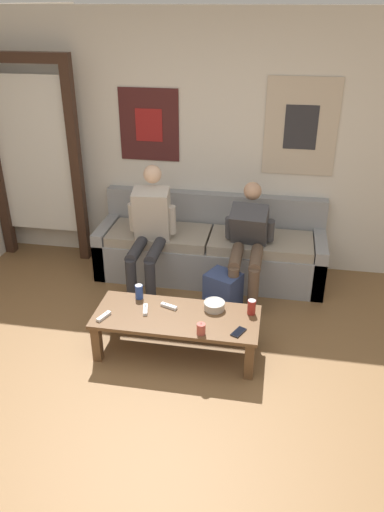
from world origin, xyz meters
name	(u,v)px	position (x,y,z in m)	size (l,w,h in m)	color
ground_plane	(156,425)	(0.00, 0.00, 0.00)	(18.00, 18.00, 0.00)	brown
wall_back	(212,146)	(0.00, 2.51, 1.28)	(10.00, 0.07, 2.55)	silver
door_frame	(34,150)	(-1.82, 2.30, 1.20)	(1.00, 0.10, 2.15)	#382319
couch	(210,250)	(0.06, 2.16, 0.28)	(2.30, 0.71, 0.80)	gray
coffee_table	(177,321)	(-0.02, 0.81, 0.30)	(1.32, 0.54, 0.35)	brown
person_seated_adult	(149,229)	(-0.48, 1.77, 0.65)	(0.47, 0.85, 1.21)	#2D2D33
person_seated_teen	(248,241)	(0.46, 1.80, 0.58)	(0.47, 0.95, 1.06)	brown
backpack	(222,296)	(0.27, 1.42, 0.20)	(0.36, 0.35, 0.42)	navy
ceramic_bowl	(214,305)	(0.26, 0.96, 0.39)	(0.18, 0.18, 0.07)	#B7B2A8
pillar_candle	(201,329)	(0.21, 0.61, 0.40)	(0.07, 0.07, 0.10)	#B24C42
drink_can_blue	(139,292)	(-0.38, 1.01, 0.42)	(0.07, 0.07, 0.12)	#28479E
drink_can_red	(252,307)	(0.56, 0.95, 0.42)	(0.07, 0.07, 0.12)	maroon
game_controller_near_left	(169,306)	(-0.10, 0.92, 0.37)	(0.15, 0.08, 0.03)	white
game_controller_near_right	(104,316)	(-0.58, 0.68, 0.37)	(0.08, 0.15, 0.03)	white
game_controller_far_center	(145,310)	(-0.28, 0.83, 0.37)	(0.07, 0.15, 0.03)	white
cell_phone	(238,332)	(0.49, 0.67, 0.36)	(0.12, 0.15, 0.01)	black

